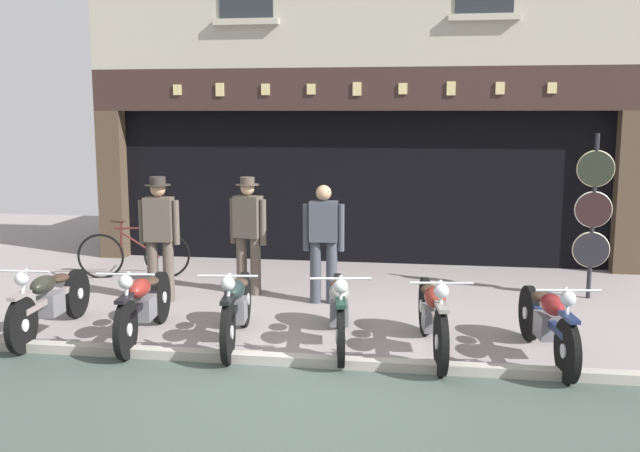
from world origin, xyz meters
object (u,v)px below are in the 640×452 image
at_px(motorcycle_far_left, 50,300).
at_px(tyre_sign_pole, 593,211).
at_px(motorcycle_center_right, 433,314).
at_px(salesman_right, 324,238).
at_px(advert_board_near, 277,150).
at_px(motorcycle_center, 339,308).
at_px(leaning_bicycle, 133,253).
at_px(salesman_left, 159,233).
at_px(motorcycle_left, 144,304).
at_px(motorcycle_right, 548,321).
at_px(shopkeeper_center, 248,230).
at_px(motorcycle_center_left, 237,306).

relative_size(motorcycle_far_left, tyre_sign_pole, 0.88).
distance_m(motorcycle_center_right, salesman_right, 2.43).
distance_m(motorcycle_center_right, advert_board_near, 5.66).
height_order(motorcycle_center, leaning_bicycle, leaning_bicycle).
xyz_separation_m(motorcycle_center, leaning_bicycle, (-3.62, 2.85, -0.05)).
xyz_separation_m(motorcycle_far_left, salesman_right, (2.94, 1.88, 0.48)).
bearing_deg(leaning_bicycle, salesman_left, 22.72).
height_order(salesman_right, leaning_bicycle, salesman_right).
height_order(tyre_sign_pole, leaning_bicycle, tyre_sign_pole).
distance_m(motorcycle_left, motorcycle_center_right, 3.24).
bearing_deg(salesman_right, motorcycle_right, 139.91).
distance_m(shopkeeper_center, tyre_sign_pole, 4.79).
distance_m(motorcycle_right, salesman_left, 5.17).
height_order(shopkeeper_center, salesman_right, shopkeeper_center).
distance_m(motorcycle_far_left, motorcycle_left, 1.16).
relative_size(motorcycle_far_left, motorcycle_right, 1.03).
height_order(salesman_left, shopkeeper_center, salesman_left).
bearing_deg(motorcycle_center_left, motorcycle_center_right, 172.55).
bearing_deg(shopkeeper_center, salesman_right, 176.56).
height_order(motorcycle_far_left, motorcycle_center_right, motorcycle_center_right).
bearing_deg(motorcycle_center_left, motorcycle_far_left, -7.15).
distance_m(motorcycle_center, tyre_sign_pole, 4.18).
xyz_separation_m(salesman_left, tyre_sign_pole, (5.84, 1.05, 0.28)).
distance_m(tyre_sign_pole, leaning_bicycle, 6.87).
bearing_deg(tyre_sign_pole, motorcycle_center_right, -128.92).
distance_m(motorcycle_center_right, tyre_sign_pole, 3.54).
height_order(motorcycle_center_left, shopkeeper_center, shopkeeper_center).
xyz_separation_m(salesman_right, tyre_sign_pole, (3.63, 0.80, 0.34)).
height_order(motorcycle_far_left, motorcycle_center_left, motorcycle_center_left).
distance_m(motorcycle_center_left, advert_board_near, 4.99).
height_order(motorcycle_center, motorcycle_right, motorcycle_center).
distance_m(motorcycle_center_right, salesman_left, 4.06).
height_order(motorcycle_center_left, motorcycle_center_right, motorcycle_center_right).
xyz_separation_m(motorcycle_left, tyre_sign_pole, (5.41, 2.71, 0.81)).
height_order(motorcycle_center_right, salesman_left, salesman_left).
relative_size(tyre_sign_pole, advert_board_near, 2.36).
distance_m(motorcycle_left, motorcycle_center, 2.22).
bearing_deg(motorcycle_center, motorcycle_center_right, 165.24).
distance_m(shopkeeper_center, advert_board_near, 2.72).
xyz_separation_m(motorcycle_center_right, advert_board_near, (-2.71, 4.73, 1.50)).
bearing_deg(motorcycle_left, motorcycle_far_left, -7.01).
bearing_deg(motorcycle_center, motorcycle_center_left, -3.62).
distance_m(motorcycle_center_left, motorcycle_center, 1.14).
distance_m(motorcycle_far_left, motorcycle_center_right, 4.40).
height_order(motorcycle_right, tyre_sign_pole, tyre_sign_pole).
bearing_deg(salesman_left, motorcycle_far_left, 62.24).
bearing_deg(motorcycle_right, leaning_bicycle, -35.25).
bearing_deg(shopkeeper_center, salesman_left, 40.13).
height_order(shopkeeper_center, advert_board_near, advert_board_near).
bearing_deg(tyre_sign_pole, motorcycle_left, -153.38).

